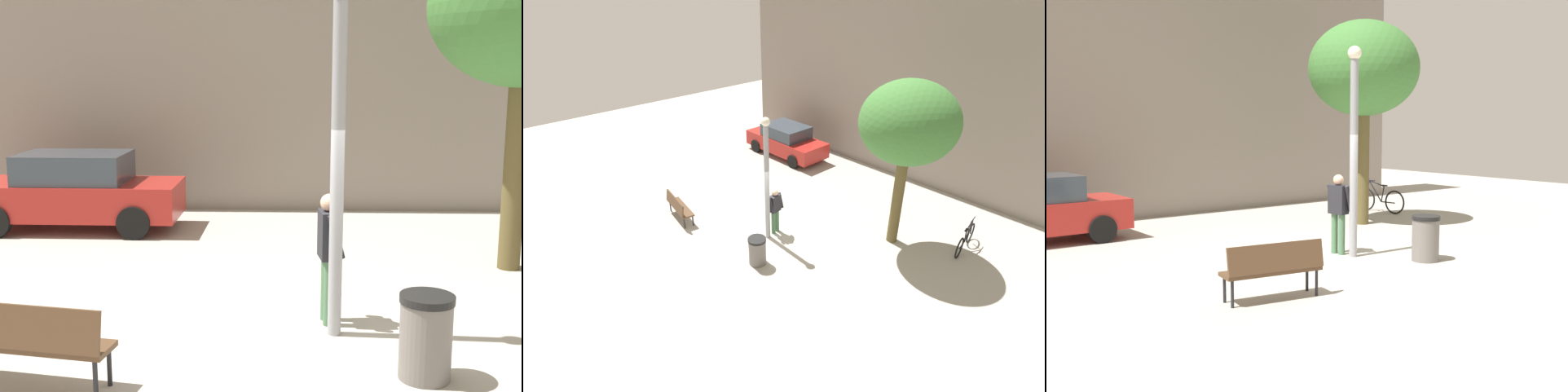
{
  "view_description": "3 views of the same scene",
  "coord_description": "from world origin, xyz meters",
  "views": [
    {
      "loc": [
        -0.31,
        -7.9,
        3.18
      ],
      "look_at": [
        -0.65,
        1.66,
        1.41
      ],
      "focal_mm": 47.15,
      "sensor_mm": 36.0,
      "label": 1
    },
    {
      "loc": [
        9.16,
        -7.59,
        7.95
      ],
      "look_at": [
        -0.12,
        1.19,
        1.01
      ],
      "focal_mm": 28.08,
      "sensor_mm": 36.0,
      "label": 2
    },
    {
      "loc": [
        -8.43,
        -9.42,
        2.78
      ],
      "look_at": [
        -0.03,
        1.14,
        1.18
      ],
      "focal_mm": 43.86,
      "sensor_mm": 36.0,
      "label": 3
    }
  ],
  "objects": [
    {
      "name": "trash_bin",
      "position": [
        1.16,
        -1.15,
        0.46
      ],
      "size": [
        0.57,
        0.57,
        0.91
      ],
      "color": "#66605B",
      "rests_on": "ground_plane"
    },
    {
      "name": "person_by_lamppost",
      "position": [
        0.24,
        0.44,
        0.97
      ],
      "size": [
        0.33,
        0.61,
        1.67
      ],
      "color": "#47704C",
      "rests_on": "ground_plane"
    },
    {
      "name": "building_facade",
      "position": [
        0.0,
        8.55,
        4.36
      ],
      "size": [
        17.33,
        2.0,
        8.72
      ],
      "primitive_type": "cube",
      "color": "gray",
      "rests_on": "ground_plane"
    },
    {
      "name": "plaza_tree",
      "position": [
        3.33,
        2.97,
        4.11
      ],
      "size": [
        2.94,
        2.94,
        5.4
      ],
      "color": "brown",
      "rests_on": "ground_plane"
    },
    {
      "name": "park_bench",
      "position": [
        -2.83,
        -1.55,
        0.55
      ],
      "size": [
        1.66,
        0.74,
        0.92
      ],
      "color": "#513823",
      "rests_on": "ground_plane"
    },
    {
      "name": "ground_plane",
      "position": [
        0.0,
        0.0,
        0.0
      ],
      "size": [
        36.0,
        36.0,
        0.0
      ],
      "primitive_type": "plane",
      "color": "#A8A399"
    },
    {
      "name": "lamppost",
      "position": [
        0.3,
        0.04,
        2.36
      ],
      "size": [
        0.28,
        0.28,
        4.25
      ],
      "color": "gray",
      "rests_on": "ground_plane"
    },
    {
      "name": "bicycle_black",
      "position": [
        5.26,
        4.23,
        0.38
      ],
      "size": [
        0.28,
        1.8,
        0.97
      ],
      "color": "black",
      "rests_on": "ground_plane"
    }
  ]
}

